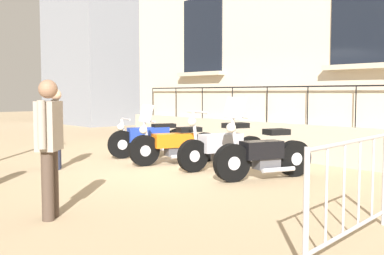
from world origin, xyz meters
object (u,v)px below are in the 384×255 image
motorcycle_blue (150,139)px  motorcycle_silver (223,147)px  motorcycle_black (263,155)px  crowd_barrier (352,188)px  pedestrian_standing (49,141)px  pedestrian_walking (57,125)px  motorcycle_orange (175,144)px

motorcycle_blue → motorcycle_silver: size_ratio=1.00×
motorcycle_blue → motorcycle_black: motorcycle_black is taller
motorcycle_blue → crowd_barrier: size_ratio=1.03×
motorcycle_blue → pedestrian_standing: size_ratio=1.20×
motorcycle_black → crowd_barrier: motorcycle_black is taller
motorcycle_silver → pedestrian_walking: size_ratio=1.27×
motorcycle_black → pedestrian_walking: (2.19, -3.33, 0.44)m
crowd_barrier → pedestrian_standing: pedestrian_standing is taller
motorcycle_black → crowd_barrier: (2.05, 2.82, 0.14)m
motorcycle_silver → motorcycle_blue: bearing=-89.6°
motorcycle_orange → motorcycle_blue: bearing=-101.8°
pedestrian_standing → pedestrian_walking: 3.70m
motorcycle_blue → motorcycle_silver: bearing=90.4°
motorcycle_silver → crowd_barrier: (2.28, 4.02, 0.14)m
motorcycle_orange → motorcycle_silver: 1.17m
motorcycle_blue → pedestrian_standing: bearing=41.1°
motorcycle_black → motorcycle_orange: bearing=-88.8°
motorcycle_blue → pedestrian_walking: pedestrian_walking is taller
motorcycle_black → motorcycle_blue: bearing=-93.3°
motorcycle_black → pedestrian_walking: 4.01m
motorcycle_orange → pedestrian_standing: 4.47m
motorcycle_silver → crowd_barrier: motorcycle_silver is taller
motorcycle_blue → crowd_barrier: 6.76m
crowd_barrier → pedestrian_standing: (1.78, -2.84, 0.36)m
motorcycle_orange → pedestrian_walking: size_ratio=1.28×
motorcycle_blue → crowd_barrier: (2.26, 6.37, 0.14)m
motorcycle_black → pedestrian_standing: pedestrian_standing is taller
pedestrian_walking → motorcycle_orange: bearing=155.1°
motorcycle_blue → motorcycle_silver: (-0.02, 2.35, 0.01)m
crowd_barrier → pedestrian_standing: 3.37m
motorcycle_black → crowd_barrier: bearing=54.0°
motorcycle_blue → motorcycle_orange: 1.24m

